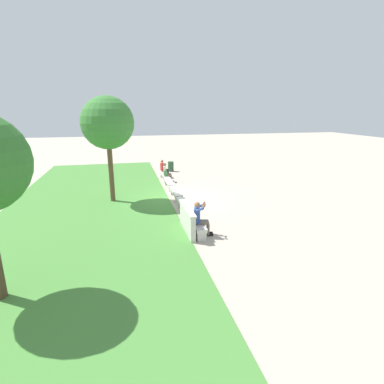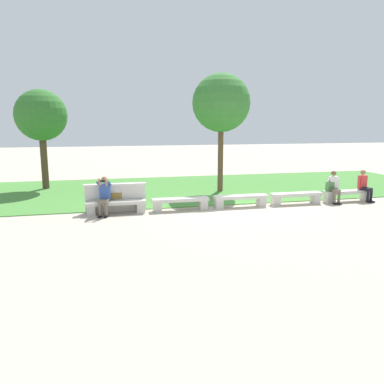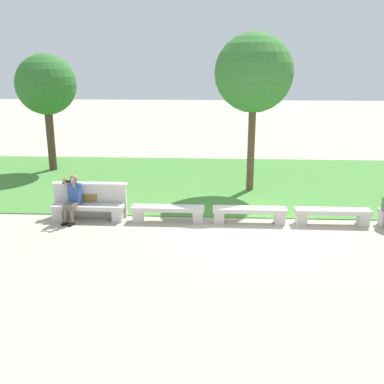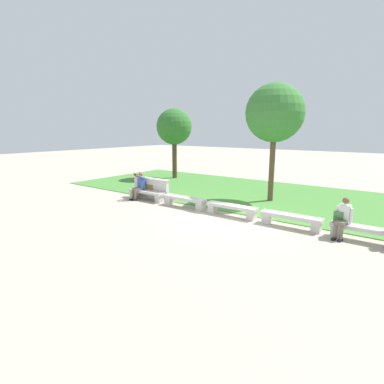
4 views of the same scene
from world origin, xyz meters
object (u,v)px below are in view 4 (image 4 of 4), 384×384
at_px(bench_mid, 231,208).
at_px(person_photographer, 139,184).
at_px(bench_end, 368,232).
at_px(backpack, 339,217).
at_px(bench_main, 146,194).
at_px(bench_far, 291,219).
at_px(tree_left_background, 275,113).
at_px(person_distant, 343,217).
at_px(tree_behind_wall, 174,127).
at_px(bench_near, 184,200).

relative_size(bench_mid, person_photographer, 1.55).
relative_size(bench_end, backpack, 4.79).
bearing_deg(bench_end, bench_main, 180.00).
bearing_deg(backpack, bench_far, -179.86).
bearing_deg(bench_main, tree_left_background, 34.27).
xyz_separation_m(bench_mid, person_distant, (3.89, -0.07, 0.37)).
xyz_separation_m(bench_mid, tree_left_background, (0.24, 3.28, 3.67)).
relative_size(bench_mid, backpack, 4.79).
xyz_separation_m(tree_behind_wall, tree_left_background, (7.92, -2.58, 0.54)).
xyz_separation_m(bench_main, tree_behind_wall, (-3.11, 5.86, 3.13)).
bearing_deg(backpack, tree_left_background, 137.08).
relative_size(person_photographer, tree_behind_wall, 0.28).
distance_m(bench_near, backpack, 6.05).
xyz_separation_m(bench_main, tree_left_background, (4.81, 3.28, 3.67)).
distance_m(person_distant, tree_behind_wall, 13.29).
xyz_separation_m(bench_far, person_photographer, (-7.25, -0.08, 0.43)).
bearing_deg(bench_near, tree_left_background, 52.41).
distance_m(bench_far, bench_end, 2.29).
xyz_separation_m(bench_near, bench_end, (6.87, 0.00, 0.00)).
bearing_deg(person_distant, tree_behind_wall, 152.90).
distance_m(person_photographer, tree_left_background, 6.98).
height_order(bench_far, tree_left_background, tree_left_background).
distance_m(person_photographer, person_distant, 8.85).
relative_size(bench_mid, bench_far, 1.00).
height_order(backpack, tree_left_background, tree_left_background).
bearing_deg(tree_behind_wall, bench_main, -62.03).
relative_size(bench_main, bench_end, 1.00).
bearing_deg(bench_mid, backpack, 0.05).
height_order(bench_far, person_photographer, person_photographer).
bearing_deg(bench_main, bench_mid, 0.00).
bearing_deg(bench_main, bench_far, 0.00).
height_order(bench_near, backpack, backpack).
bearing_deg(tree_behind_wall, bench_mid, -37.31).
distance_m(bench_end, person_photographer, 9.55).
distance_m(bench_main, bench_far, 6.87).
bearing_deg(bench_far, tree_left_background, 122.06).
relative_size(bench_near, backpack, 4.79).
bearing_deg(backpack, tree_behind_wall, 152.90).
height_order(bench_near, bench_mid, same).
bearing_deg(bench_near, person_photographer, -178.38).
height_order(bench_far, bench_end, same).
relative_size(person_photographer, backpack, 3.08).
distance_m(bench_near, bench_mid, 2.29).
distance_m(backpack, tree_behind_wall, 13.16).
height_order(bench_mid, bench_far, same).
bearing_deg(backpack, person_distant, -27.75).
height_order(bench_main, bench_near, same).
relative_size(backpack, tree_left_background, 0.08).
bearing_deg(person_distant, bench_main, 179.56).
height_order(bench_main, bench_mid, same).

